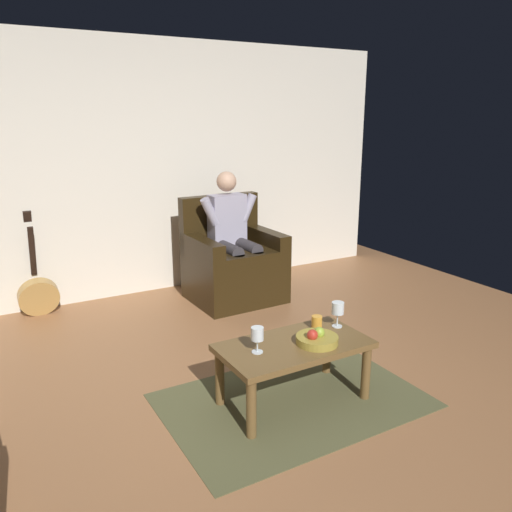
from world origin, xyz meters
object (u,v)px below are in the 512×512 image
Objects in this scene: person_seated at (233,233)px; coffee_table at (294,352)px; candle_jar at (317,322)px; wine_glass_far at (257,335)px; fruit_bowl at (317,339)px; guitar at (38,293)px; wine_glass_near at (338,310)px; armchair at (233,265)px.

coffee_table is at bearing 72.49° from person_seated.
candle_jar is (0.29, 1.79, -0.23)m from person_seated.
wine_glass_far reaches higher than fruit_bowl.
wine_glass_far is at bearing 12.39° from candle_jar.
wine_glass_near is at bearing 124.90° from guitar.
guitar reaches higher than fruit_bowl.
wine_glass_near is (-1.63, 2.34, 0.32)m from guitar.
person_seated is (-0.00, 0.02, 0.34)m from armchair.
wine_glass_far is (0.81, 1.93, 0.17)m from armchair.
wine_glass_near reaches higher than wine_glass_far.
armchair is 0.80× the size of person_seated.
guitar is (1.77, -0.50, -0.47)m from person_seated.
fruit_bowl is (0.28, 0.15, -0.09)m from wine_glass_near.
candle_jar is (-1.49, 2.29, 0.24)m from guitar.
person_seated is 1.32× the size of guitar.
person_seated is at bearing 164.26° from guitar.
coffee_table is 0.32m from wine_glass_far.
guitar is (1.77, -0.48, -0.14)m from armchair.
wine_glass_far is at bearing 6.38° from wine_glass_near.
armchair is at bearing -112.89° from wine_glass_far.
armchair reaches higher than candle_jar.
wine_glass_far is at bearing 65.55° from armchair.
coffee_table is 0.99× the size of guitar.
coffee_table is at bearing 24.52° from candle_jar.
guitar is 2.74m from candle_jar.
person_seated is 2.02m from coffee_table.
wine_glass_far is at bearing 65.34° from person_seated.
armchair reaches higher than coffee_table.
armchair reaches higher than fruit_bowl.
person_seated reaches higher than coffee_table.
armchair is 1.87m from wine_glass_near.
coffee_table is 3.58× the size of fruit_bowl.
guitar is 2.61m from wine_glass_far.
wine_glass_near is at bearing -151.65° from fruit_bowl.
wine_glass_far is at bearing -11.09° from fruit_bowl.
wine_glass_near is 0.66× the size of fruit_bowl.
armchair is 11.37× the size of candle_jar.
fruit_bowl is at bearing 54.19° from candle_jar.
armchair is 1.06× the size of coffee_table.
guitar is 10.76× the size of candle_jar.
fruit_bowl reaches higher than candle_jar.
armchair is at bearing -90.00° from person_seated.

